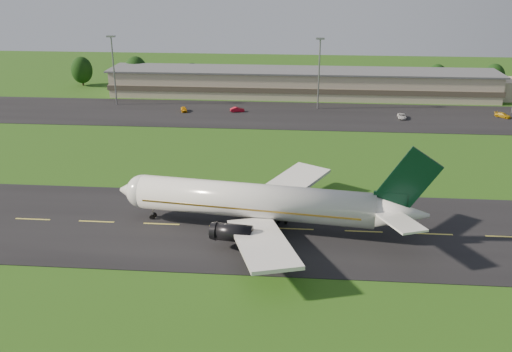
# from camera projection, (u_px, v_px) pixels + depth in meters

# --- Properties ---
(ground) EXTENTS (360.00, 360.00, 0.00)m
(ground) POSITION_uv_depth(u_px,v_px,m) (295.00, 229.00, 92.22)
(ground) COLOR #204912
(ground) RESTS_ON ground
(taxiway) EXTENTS (220.00, 30.00, 0.10)m
(taxiway) POSITION_uv_depth(u_px,v_px,m) (295.00, 229.00, 92.21)
(taxiway) COLOR black
(taxiway) RESTS_ON ground
(apron) EXTENTS (260.00, 30.00, 0.10)m
(apron) POSITION_uv_depth(u_px,v_px,m) (300.00, 115.00, 159.22)
(apron) COLOR black
(apron) RESTS_ON ground
(airliner) EXTENTS (51.17, 41.84, 15.57)m
(airliner) POSITION_uv_depth(u_px,v_px,m) (260.00, 202.00, 90.91)
(airliner) COLOR white
(airliner) RESTS_ON ground
(terminal) EXTENTS (145.00, 16.00, 8.40)m
(terminal) POSITION_uv_depth(u_px,v_px,m) (322.00, 84.00, 179.82)
(terminal) COLOR tan
(terminal) RESTS_ON ground
(light_mast_west) EXTENTS (2.40, 1.20, 20.35)m
(light_mast_west) POSITION_uv_depth(u_px,v_px,m) (113.00, 62.00, 166.43)
(light_mast_west) COLOR gray
(light_mast_west) RESTS_ON ground
(light_mast_centre) EXTENTS (2.40, 1.20, 20.35)m
(light_mast_centre) POSITION_uv_depth(u_px,v_px,m) (319.00, 65.00, 161.74)
(light_mast_centre) COLOR gray
(light_mast_centre) RESTS_ON ground
(tree_line) EXTENTS (199.34, 9.25, 10.80)m
(tree_line) POSITION_uv_depth(u_px,v_px,m) (396.00, 75.00, 186.58)
(tree_line) COLOR black
(tree_line) RESTS_ON ground
(service_vehicle_a) EXTENTS (2.65, 4.23, 1.34)m
(service_vehicle_a) POSITION_uv_depth(u_px,v_px,m) (184.00, 109.00, 162.63)
(service_vehicle_a) COLOR orange
(service_vehicle_a) RESTS_ON apron
(service_vehicle_b) EXTENTS (4.24, 2.34, 1.32)m
(service_vehicle_b) POSITION_uv_depth(u_px,v_px,m) (237.00, 110.00, 162.31)
(service_vehicle_b) COLOR #A10A1D
(service_vehicle_b) RESTS_ON apron
(service_vehicle_c) EXTENTS (2.31, 4.68, 1.28)m
(service_vehicle_c) POSITION_uv_depth(u_px,v_px,m) (402.00, 116.00, 155.58)
(service_vehicle_c) COLOR silver
(service_vehicle_c) RESTS_ON apron
(service_vehicle_d) EXTENTS (4.39, 4.39, 1.28)m
(service_vehicle_d) POSITION_uv_depth(u_px,v_px,m) (503.00, 115.00, 156.56)
(service_vehicle_d) COLOR #C1900B
(service_vehicle_d) RESTS_ON apron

